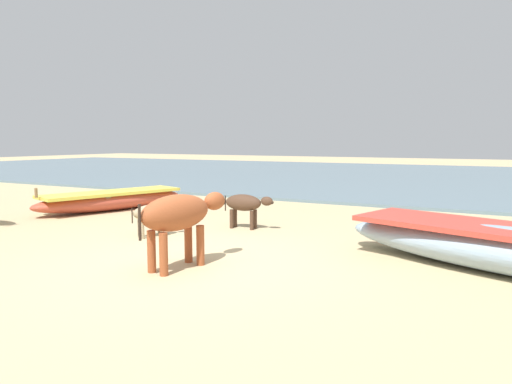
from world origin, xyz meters
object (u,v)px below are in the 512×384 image
fishing_boat_0 (112,200)px  calf_far_dark (245,204)px  calf_near_dun (152,214)px  cow_second_adult_rust (179,215)px

fishing_boat_0 → calf_far_dark: (3.90, -0.57, 0.22)m
calf_near_dun → calf_far_dark: calf_far_dark is taller
calf_near_dun → fishing_boat_0: bearing=83.9°
calf_far_dark → cow_second_adult_rust: cow_second_adult_rust is taller
cow_second_adult_rust → fishing_boat_0: bearing=65.1°
calf_far_dark → cow_second_adult_rust: size_ratio=0.68×
fishing_boat_0 → calf_far_dark: bearing=99.7°
calf_near_dun → cow_second_adult_rust: cow_second_adult_rust is taller
fishing_boat_0 → calf_far_dark: fishing_boat_0 is taller
calf_near_dun → cow_second_adult_rust: size_ratio=0.55×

